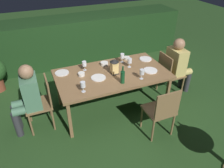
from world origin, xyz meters
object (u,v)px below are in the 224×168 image
(chair_side_left_b, at_px, (162,110))
(person_in_green, at_px, (27,96))
(plate_d, at_px, (98,78))
(green_bottle_on_table, at_px, (123,77))
(lantern_centerpiece, at_px, (114,66))
(wine_glass_c, at_px, (122,56))
(dining_table, at_px, (112,76))
(plate_c, at_px, (146,59))
(wine_glass_e, at_px, (130,61))
(chair_head_far, at_px, (169,72))
(chair_head_near, at_px, (42,101))
(wine_glass_b, at_px, (83,85))
(wine_glass_a, at_px, (84,64))
(bowl_bread, at_px, (81,74))
(wine_glass_d, at_px, (142,72))
(bowl_olives, at_px, (104,63))
(person_in_mustard, at_px, (178,64))
(plate_b, at_px, (62,73))
(plate_a, at_px, (150,70))
(bowl_salad, at_px, (127,58))

(chair_side_left_b, bearing_deg, person_in_green, 153.33)
(person_in_green, height_order, plate_d, person_in_green)
(green_bottle_on_table, bearing_deg, lantern_centerpiece, 90.59)
(chair_side_left_b, xyz_separation_m, wine_glass_c, (-0.09, 1.22, 0.36))
(dining_table, xyz_separation_m, plate_c, (0.79, 0.24, 0.06))
(wine_glass_c, xyz_separation_m, wine_glass_e, (0.04, -0.22, 0.00))
(chair_head_far, xyz_separation_m, chair_head_near, (-2.38, 0.00, 0.00))
(chair_head_near, bearing_deg, wine_glass_b, -29.94)
(wine_glass_a, bearing_deg, wine_glass_c, 2.28)
(chair_side_left_b, height_order, bowl_bread, chair_side_left_b)
(chair_head_near, distance_m, wine_glass_d, 1.64)
(chair_side_left_b, xyz_separation_m, bowl_olives, (-0.44, 1.24, 0.27))
(wine_glass_a, distance_m, wine_glass_d, 0.99)
(bowl_bread, bearing_deg, chair_side_left_b, -48.16)
(plate_d, xyz_separation_m, bowl_olives, (0.25, 0.39, 0.02))
(chair_side_left_b, relative_size, bowl_olives, 6.31)
(wine_glass_e, distance_m, bowl_bread, 0.87)
(wine_glass_a, xyz_separation_m, wine_glass_c, (0.73, 0.03, 0.00))
(person_in_green, distance_m, wine_glass_c, 1.76)
(person_in_mustard, distance_m, plate_b, 2.20)
(chair_head_far, bearing_deg, plate_c, 148.79)
(green_bottle_on_table, height_order, plate_a, green_bottle_on_table)
(wine_glass_b, bearing_deg, chair_head_far, 10.79)
(chair_side_left_b, relative_size, wine_glass_a, 5.15)
(lantern_centerpiece, relative_size, green_bottle_on_table, 0.91)
(chair_side_left_b, relative_size, plate_b, 3.71)
(wine_glass_a, relative_size, plate_d, 0.70)
(lantern_centerpiece, relative_size, bowl_olives, 1.92)
(chair_head_far, xyz_separation_m, lantern_centerpiece, (-1.16, -0.02, 0.39))
(green_bottle_on_table, bearing_deg, dining_table, 96.31)
(green_bottle_on_table, distance_m, wine_glass_e, 0.54)
(wine_glass_c, bearing_deg, plate_a, -57.39)
(green_bottle_on_table, xyz_separation_m, wine_glass_d, (0.34, -0.01, 0.01))
(chair_head_near, xyz_separation_m, bowl_salad, (1.65, 0.39, 0.27))
(person_in_green, distance_m, wine_glass_e, 1.77)
(person_in_green, xyz_separation_m, wine_glass_e, (1.76, 0.09, 0.21))
(wine_glass_d, relative_size, plate_c, 0.73)
(person_in_green, xyz_separation_m, plate_c, (2.18, 0.24, 0.10))
(plate_a, distance_m, plate_d, 0.92)
(chair_head_near, relative_size, wine_glass_c, 5.15)
(wine_glass_d, relative_size, wine_glass_e, 1.00)
(wine_glass_a, relative_size, wine_glass_d, 1.00)
(wine_glass_c, height_order, wine_glass_d, same)
(wine_glass_a, height_order, plate_a, wine_glass_a)
(person_in_mustard, distance_m, wine_glass_a, 1.82)
(plate_c, xyz_separation_m, bowl_salad, (-0.33, 0.15, 0.02))
(plate_c, bearing_deg, chair_side_left_b, -107.67)
(chair_side_left_b, distance_m, plate_d, 1.12)
(plate_a, relative_size, plate_d, 1.00)
(person_in_mustard, relative_size, plate_b, 4.90)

